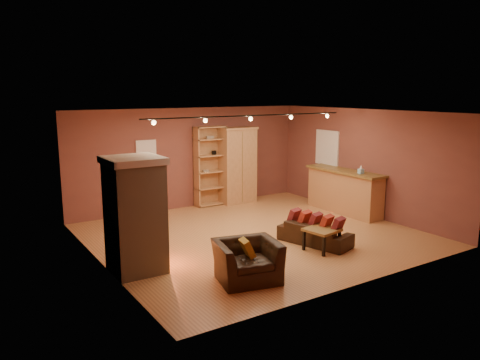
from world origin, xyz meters
TOP-DOWN VIEW (x-y plane):
  - floor at (0.00, 0.00)m, footprint 7.00×7.00m
  - ceiling at (0.00, 0.00)m, footprint 7.00×7.00m
  - back_wall at (0.00, 3.25)m, footprint 7.00×0.02m
  - left_wall at (-3.50, 0.00)m, footprint 0.02×6.50m
  - right_wall at (3.50, 0.00)m, footprint 0.02×6.50m
  - fireplace at (-3.04, -0.60)m, footprint 1.01×0.98m
  - back_window at (-1.30, 3.23)m, footprint 0.56×0.04m
  - bookcase at (0.55, 3.13)m, footprint 0.93×0.36m
  - armoire at (1.40, 2.97)m, footprint 1.10×0.62m
  - bar_counter at (3.20, 0.39)m, footprint 0.65×2.44m
  - tissue_box at (3.15, -0.21)m, footprint 0.14×0.14m
  - right_window at (3.47, 1.40)m, footprint 0.05×0.90m
  - loveseat at (0.74, -1.21)m, footprint 0.89×1.66m
  - armchair at (-1.58, -2.05)m, footprint 1.21×0.93m
  - coffee_table at (0.57, -1.60)m, footprint 0.71×0.71m
  - track_rail at (0.00, 0.20)m, footprint 5.20×0.09m

SIDE VIEW (x-z plane):
  - floor at x=0.00m, z-range 0.00..0.00m
  - loveseat at x=0.74m, z-range -0.01..0.69m
  - coffee_table at x=0.57m, z-range 0.17..0.63m
  - armchair at x=-1.58m, z-range 0.00..0.94m
  - bar_counter at x=3.20m, z-range 0.01..1.18m
  - fireplace at x=-3.04m, z-range 0.00..2.12m
  - armoire at x=1.40m, z-range 0.00..2.23m
  - bookcase at x=0.55m, z-range 0.02..2.30m
  - tissue_box at x=3.15m, z-range 1.15..1.37m
  - back_wall at x=0.00m, z-range 0.00..2.80m
  - left_wall at x=-3.50m, z-range 0.00..2.80m
  - right_wall at x=3.50m, z-range 0.00..2.80m
  - back_window at x=-1.30m, z-range 1.12..1.98m
  - right_window at x=3.47m, z-range 1.15..2.15m
  - track_rail at x=0.00m, z-range 2.62..2.75m
  - ceiling at x=0.00m, z-range 2.80..2.80m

